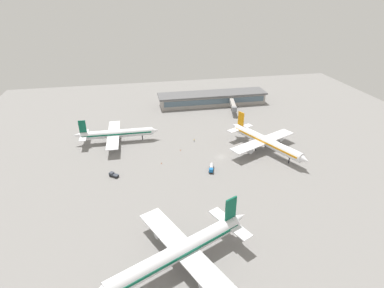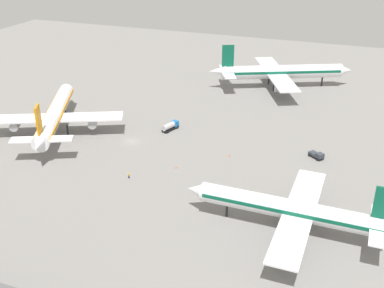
{
  "view_description": "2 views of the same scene",
  "coord_description": "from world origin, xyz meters",
  "px_view_note": "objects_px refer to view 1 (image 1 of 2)",
  "views": [
    {
      "loc": [
        41.41,
        134.96,
        79.2
      ],
      "look_at": [
        14.1,
        -4.02,
        6.81
      ],
      "focal_mm": 29.45,
      "sensor_mm": 36.0,
      "label": 1
    },
    {
      "loc": [
        62.06,
        -113.31,
        60.48
      ],
      "look_at": [
        22.63,
        -8.42,
        6.67
      ],
      "focal_mm": 44.45,
      "sensor_mm": 36.0,
      "label": 2
    }
  ],
  "objects_px": {
    "pushback_tractor": "(113,175)",
    "safety_cone_near_gate": "(161,163)",
    "ground_crew_worker": "(194,140)",
    "airplane_distant": "(180,251)",
    "airplane_at_gate": "(116,134)",
    "fuel_truck": "(211,168)",
    "airplane_taxiing": "(266,141)",
    "safety_cone_mid_apron": "(180,150)"
  },
  "relations": [
    {
      "from": "pushback_tractor",
      "to": "safety_cone_near_gate",
      "type": "distance_m",
      "value": 24.04
    },
    {
      "from": "pushback_tractor",
      "to": "ground_crew_worker",
      "type": "xyz_separation_m",
      "value": [
        -43.52,
        -28.25,
        -0.12
      ]
    },
    {
      "from": "airplane_distant",
      "to": "safety_cone_near_gate",
      "type": "xyz_separation_m",
      "value": [
        -1.07,
        -64.13,
        -5.91
      ]
    },
    {
      "from": "airplane_at_gate",
      "to": "safety_cone_near_gate",
      "type": "distance_m",
      "value": 36.34
    },
    {
      "from": "airplane_at_gate",
      "to": "fuel_truck",
      "type": "bearing_deg",
      "value": -40.69
    },
    {
      "from": "airplane_taxiing",
      "to": "safety_cone_near_gate",
      "type": "height_order",
      "value": "airplane_taxiing"
    },
    {
      "from": "ground_crew_worker",
      "to": "safety_cone_near_gate",
      "type": "distance_m",
      "value": 29.34
    },
    {
      "from": "ground_crew_worker",
      "to": "pushback_tractor",
      "type": "bearing_deg",
      "value": 44.45
    },
    {
      "from": "airplane_at_gate",
      "to": "safety_cone_near_gate",
      "type": "height_order",
      "value": "airplane_at_gate"
    },
    {
      "from": "pushback_tractor",
      "to": "safety_cone_near_gate",
      "type": "bearing_deg",
      "value": -123.41
    },
    {
      "from": "airplane_taxiing",
      "to": "ground_crew_worker",
      "type": "relative_size",
      "value": 29.23
    },
    {
      "from": "pushback_tractor",
      "to": "safety_cone_mid_apron",
      "type": "distance_m",
      "value": 39.19
    },
    {
      "from": "airplane_at_gate",
      "to": "airplane_distant",
      "type": "xyz_separation_m",
      "value": [
        -20.84,
        92.7,
        1.04
      ]
    },
    {
      "from": "airplane_taxiing",
      "to": "fuel_truck",
      "type": "distance_m",
      "value": 35.54
    },
    {
      "from": "airplane_taxiing",
      "to": "airplane_distant",
      "type": "distance_m",
      "value": 87.31
    },
    {
      "from": "airplane_taxiing",
      "to": "airplane_distant",
      "type": "relative_size",
      "value": 0.93
    },
    {
      "from": "pushback_tractor",
      "to": "safety_cone_mid_apron",
      "type": "relative_size",
      "value": 7.71
    },
    {
      "from": "airplane_distant",
      "to": "fuel_truck",
      "type": "bearing_deg",
      "value": -138.97
    },
    {
      "from": "ground_crew_worker",
      "to": "safety_cone_mid_apron",
      "type": "distance_m",
      "value": 13.06
    },
    {
      "from": "pushback_tractor",
      "to": "safety_cone_mid_apron",
      "type": "height_order",
      "value": "pushback_tractor"
    },
    {
      "from": "safety_cone_near_gate",
      "to": "safety_cone_mid_apron",
      "type": "relative_size",
      "value": 1.0
    },
    {
      "from": "fuel_truck",
      "to": "safety_cone_near_gate",
      "type": "height_order",
      "value": "fuel_truck"
    },
    {
      "from": "fuel_truck",
      "to": "airplane_distant",
      "type": "bearing_deg",
      "value": -5.91
    },
    {
      "from": "airplane_at_gate",
      "to": "ground_crew_worker",
      "type": "xyz_separation_m",
      "value": [
        -42.58,
        7.77,
        -4.32
      ]
    },
    {
      "from": "fuel_truck",
      "to": "safety_cone_near_gate",
      "type": "xyz_separation_m",
      "value": [
        22.6,
        -10.9,
        -1.09
      ]
    },
    {
      "from": "airplane_taxiing",
      "to": "safety_cone_near_gate",
      "type": "bearing_deg",
      "value": -112.13
    },
    {
      "from": "fuel_truck",
      "to": "safety_cone_near_gate",
      "type": "bearing_deg",
      "value": -97.68
    },
    {
      "from": "airplane_at_gate",
      "to": "airplane_distant",
      "type": "bearing_deg",
      "value": -76.45
    },
    {
      "from": "fuel_truck",
      "to": "ground_crew_worker",
      "type": "relative_size",
      "value": 3.94
    },
    {
      "from": "airplane_taxiing",
      "to": "safety_cone_mid_apron",
      "type": "relative_size",
      "value": 81.36
    },
    {
      "from": "airplane_at_gate",
      "to": "pushback_tractor",
      "type": "xyz_separation_m",
      "value": [
        0.94,
        36.02,
        -4.2
      ]
    },
    {
      "from": "fuel_truck",
      "to": "ground_crew_worker",
      "type": "distance_m",
      "value": 31.77
    },
    {
      "from": "safety_cone_near_gate",
      "to": "fuel_truck",
      "type": "bearing_deg",
      "value": 154.26
    },
    {
      "from": "fuel_truck",
      "to": "safety_cone_mid_apron",
      "type": "height_order",
      "value": "fuel_truck"
    },
    {
      "from": "safety_cone_mid_apron",
      "to": "fuel_truck",
      "type": "bearing_deg",
      "value": 116.47
    },
    {
      "from": "safety_cone_near_gate",
      "to": "airplane_distant",
      "type": "bearing_deg",
      "value": 89.04
    },
    {
      "from": "airplane_at_gate",
      "to": "pushback_tractor",
      "type": "height_order",
      "value": "airplane_at_gate"
    },
    {
      "from": "airplane_at_gate",
      "to": "ground_crew_worker",
      "type": "distance_m",
      "value": 43.5
    },
    {
      "from": "airplane_at_gate",
      "to": "ground_crew_worker",
      "type": "bearing_deg",
      "value": -9.46
    },
    {
      "from": "airplane_at_gate",
      "to": "fuel_truck",
      "type": "distance_m",
      "value": 59.61
    },
    {
      "from": "airplane_taxiing",
      "to": "airplane_distant",
      "type": "xyz_separation_m",
      "value": [
        56.23,
        66.79,
        0.46
      ]
    },
    {
      "from": "airplane_taxiing",
      "to": "ground_crew_worker",
      "type": "xyz_separation_m",
      "value": [
        34.49,
        -18.14,
        -4.9
      ]
    }
  ]
}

